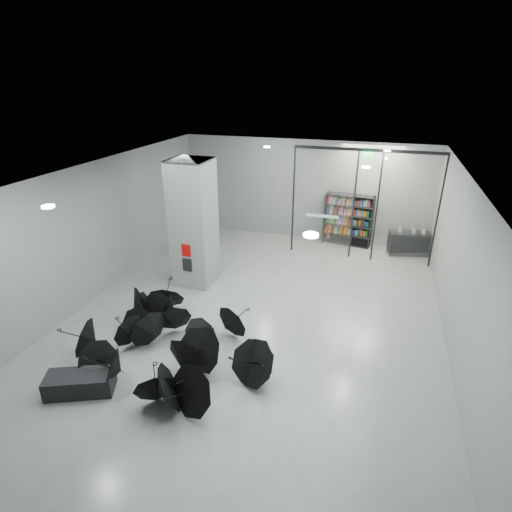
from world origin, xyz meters
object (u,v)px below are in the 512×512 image
(column, at_px, (194,224))
(umbrella_cluster, at_px, (174,347))
(bookshelf, at_px, (348,220))
(shop_counter, at_px, (409,243))
(bench, at_px, (80,383))

(column, xyz_separation_m, umbrella_cluster, (1.19, -3.85, -1.69))
(bookshelf, height_order, umbrella_cluster, bookshelf)
(column, relative_size, shop_counter, 2.73)
(shop_counter, bearing_deg, umbrella_cluster, -137.15)
(shop_counter, relative_size, umbrella_cluster, 0.27)
(column, distance_m, bookshelf, 6.52)
(bench, relative_size, bookshelf, 0.68)
(umbrella_cluster, bearing_deg, bench, -129.91)
(bench, xyz_separation_m, bookshelf, (4.54, 10.23, 0.80))
(bookshelf, bearing_deg, shop_counter, 0.68)
(column, height_order, umbrella_cluster, column)
(bookshelf, relative_size, shop_counter, 1.40)
(shop_counter, bearing_deg, bookshelf, 158.49)
(column, bearing_deg, umbrella_cluster, -72.87)
(bookshelf, relative_size, umbrella_cluster, 0.37)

